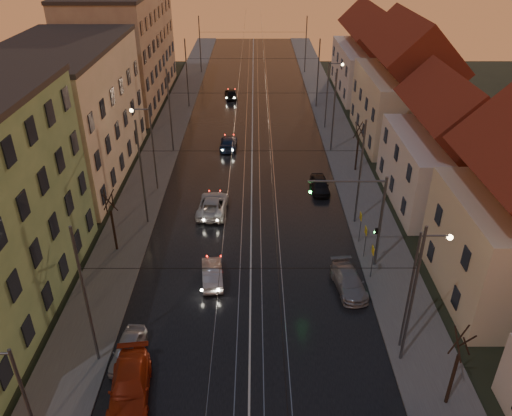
{
  "coord_description": "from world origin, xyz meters",
  "views": [
    {
      "loc": [
        0.32,
        -11.4,
        21.7
      ],
      "look_at": [
        0.39,
        22.48,
        2.31
      ],
      "focal_mm": 35.0,
      "sensor_mm": 36.0,
      "label": 1
    }
  ],
  "objects_px": {
    "driving_car_3": "(228,143)",
    "parked_right_1": "(349,281)",
    "street_lamp_0": "(20,406)",
    "street_lamp_1": "(417,281)",
    "parked_right_2": "(320,185)",
    "street_lamp_2": "(149,141)",
    "driving_car_4": "(231,94)",
    "parked_left_2": "(130,386)",
    "parked_left_3": "(128,350)",
    "driving_car_1": "(212,273)",
    "street_lamp_3": "(330,89)",
    "driving_car_2": "(213,205)",
    "traffic_light_mast": "(367,211)"
  },
  "relations": [
    {
      "from": "driving_car_3",
      "to": "parked_right_1",
      "type": "distance_m",
      "value": 26.19
    },
    {
      "from": "street_lamp_0",
      "to": "street_lamp_1",
      "type": "relative_size",
      "value": 1.0
    },
    {
      "from": "street_lamp_0",
      "to": "parked_right_2",
      "type": "bearing_deg",
      "value": 60.87
    },
    {
      "from": "street_lamp_2",
      "to": "driving_car_4",
      "type": "height_order",
      "value": "street_lamp_2"
    },
    {
      "from": "parked_left_2",
      "to": "parked_right_2",
      "type": "bearing_deg",
      "value": 54.89
    },
    {
      "from": "parked_left_3",
      "to": "driving_car_1",
      "type": "bearing_deg",
      "value": 63.49
    },
    {
      "from": "driving_car_3",
      "to": "parked_left_2",
      "type": "xyz_separation_m",
      "value": [
        -3.61,
        -33.32,
        0.08
      ]
    },
    {
      "from": "street_lamp_1",
      "to": "parked_left_3",
      "type": "xyz_separation_m",
      "value": [
        -16.03,
        -0.81,
        -4.26
      ]
    },
    {
      "from": "street_lamp_3",
      "to": "parked_left_3",
      "type": "relative_size",
      "value": 2.18
    },
    {
      "from": "street_lamp_0",
      "to": "street_lamp_3",
      "type": "distance_m",
      "value": 47.62
    },
    {
      "from": "driving_car_2",
      "to": "street_lamp_0",
      "type": "bearing_deg",
      "value": 79.85
    },
    {
      "from": "street_lamp_1",
      "to": "driving_car_1",
      "type": "relative_size",
      "value": 2.06
    },
    {
      "from": "driving_car_3",
      "to": "driving_car_4",
      "type": "height_order",
      "value": "driving_car_4"
    },
    {
      "from": "street_lamp_1",
      "to": "parked_left_3",
      "type": "distance_m",
      "value": 16.6
    },
    {
      "from": "parked_right_1",
      "to": "street_lamp_2",
      "type": "bearing_deg",
      "value": 129.57
    },
    {
      "from": "street_lamp_3",
      "to": "driving_car_3",
      "type": "bearing_deg",
      "value": -152.38
    },
    {
      "from": "driving_car_1",
      "to": "driving_car_3",
      "type": "height_order",
      "value": "driving_car_3"
    },
    {
      "from": "street_lamp_3",
      "to": "driving_car_1",
      "type": "bearing_deg",
      "value": -111.62
    },
    {
      "from": "street_lamp_0",
      "to": "street_lamp_2",
      "type": "height_order",
      "value": "same"
    },
    {
      "from": "parked_left_2",
      "to": "parked_right_1",
      "type": "relative_size",
      "value": 1.14
    },
    {
      "from": "street_lamp_2",
      "to": "driving_car_2",
      "type": "relative_size",
      "value": 1.57
    },
    {
      "from": "street_lamp_1",
      "to": "street_lamp_3",
      "type": "relative_size",
      "value": 1.0
    },
    {
      "from": "street_lamp_3",
      "to": "parked_left_3",
      "type": "height_order",
      "value": "street_lamp_3"
    },
    {
      "from": "driving_car_2",
      "to": "parked_right_1",
      "type": "height_order",
      "value": "driving_car_2"
    },
    {
      "from": "parked_left_2",
      "to": "parked_right_2",
      "type": "distance_m",
      "value": 26.32
    },
    {
      "from": "driving_car_2",
      "to": "traffic_light_mast",
      "type": "bearing_deg",
      "value": 148.78
    },
    {
      "from": "driving_car_1",
      "to": "parked_right_1",
      "type": "relative_size",
      "value": 0.89
    },
    {
      "from": "parked_right_2",
      "to": "parked_left_3",
      "type": "bearing_deg",
      "value": -124.49
    },
    {
      "from": "driving_car_1",
      "to": "street_lamp_1",
      "type": "bearing_deg",
      "value": 145.16
    },
    {
      "from": "driving_car_4",
      "to": "parked_left_2",
      "type": "height_order",
      "value": "parked_left_2"
    },
    {
      "from": "driving_car_1",
      "to": "parked_right_1",
      "type": "height_order",
      "value": "driving_car_1"
    },
    {
      "from": "driving_car_1",
      "to": "parked_right_2",
      "type": "bearing_deg",
      "value": -130.56
    },
    {
      "from": "traffic_light_mast",
      "to": "driving_car_1",
      "type": "xyz_separation_m",
      "value": [
        -10.66,
        -1.7,
        -3.96
      ]
    },
    {
      "from": "street_lamp_0",
      "to": "driving_car_4",
      "type": "relative_size",
      "value": 1.99
    },
    {
      "from": "street_lamp_1",
      "to": "parked_left_2",
      "type": "xyz_separation_m",
      "value": [
        -15.33,
        -3.45,
        -4.16
      ]
    },
    {
      "from": "parked_left_3",
      "to": "parked_right_1",
      "type": "height_order",
      "value": "parked_right_1"
    },
    {
      "from": "street_lamp_2",
      "to": "driving_car_4",
      "type": "relative_size",
      "value": 1.99
    },
    {
      "from": "street_lamp_3",
      "to": "street_lamp_1",
      "type": "bearing_deg",
      "value": -90.0
    },
    {
      "from": "street_lamp_2",
      "to": "street_lamp_3",
      "type": "relative_size",
      "value": 1.0
    },
    {
      "from": "driving_car_2",
      "to": "parked_right_2",
      "type": "height_order",
      "value": "driving_car_2"
    },
    {
      "from": "street_lamp_3",
      "to": "street_lamp_0",
      "type": "bearing_deg",
      "value": -112.48
    },
    {
      "from": "street_lamp_0",
      "to": "driving_car_1",
      "type": "bearing_deg",
      "value": 65.76
    },
    {
      "from": "driving_car_4",
      "to": "driving_car_1",
      "type": "bearing_deg",
      "value": 83.02
    },
    {
      "from": "street_lamp_3",
      "to": "driving_car_2",
      "type": "bearing_deg",
      "value": -121.64
    },
    {
      "from": "parked_left_2",
      "to": "traffic_light_mast",
      "type": "bearing_deg",
      "value": 32.2
    },
    {
      "from": "parked_right_1",
      "to": "parked_right_2",
      "type": "height_order",
      "value": "parked_right_2"
    },
    {
      "from": "street_lamp_3",
      "to": "driving_car_1",
      "type": "relative_size",
      "value": 2.06
    },
    {
      "from": "driving_car_1",
      "to": "traffic_light_mast",
      "type": "bearing_deg",
      "value": -177.63
    },
    {
      "from": "driving_car_2",
      "to": "parked_right_2",
      "type": "xyz_separation_m",
      "value": [
        9.64,
        3.84,
        -0.04
      ]
    },
    {
      "from": "driving_car_4",
      "to": "parked_right_1",
      "type": "distance_m",
      "value": 43.75
    }
  ]
}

